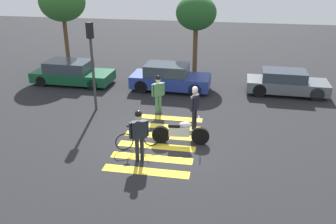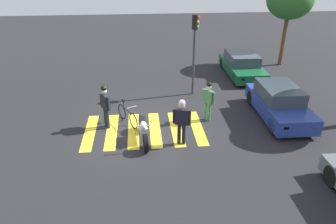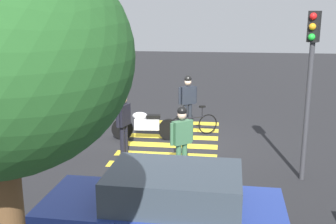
% 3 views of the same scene
% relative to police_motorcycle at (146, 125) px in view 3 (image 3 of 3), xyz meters
% --- Properties ---
extents(ground_plane, '(60.00, 60.00, 0.00)m').
position_rel_police_motorcycle_xyz_m(ground_plane, '(-0.84, 0.05, -0.47)').
color(ground_plane, '#232326').
extents(police_motorcycle, '(2.21, 0.62, 1.06)m').
position_rel_police_motorcycle_xyz_m(police_motorcycle, '(0.00, 0.00, 0.00)').
color(police_motorcycle, black).
rests_on(police_motorcycle, ground_plane).
extents(leaning_bicycle, '(1.57, 0.87, 1.00)m').
position_rel_police_motorcycle_xyz_m(leaning_bicycle, '(-1.50, -0.65, -0.09)').
color(leaning_bicycle, black).
rests_on(leaning_bicycle, ground_plane).
extents(officer_on_foot, '(0.33, 0.67, 1.87)m').
position_rel_police_motorcycle_xyz_m(officer_on_foot, '(0.37, 1.45, 0.62)').
color(officer_on_foot, black).
rests_on(officer_on_foot, ground_plane).
extents(officer_by_motorcycle, '(0.62, 0.44, 1.91)m').
position_rel_police_motorcycle_xyz_m(officer_by_motorcycle, '(-1.23, -1.51, 0.65)').
color(officer_by_motorcycle, '#1E232D').
rests_on(officer_by_motorcycle, ground_plane).
extents(pedestrian_bystander, '(0.54, 0.47, 1.81)m').
position_rel_police_motorcycle_xyz_m(pedestrian_bystander, '(-1.45, 2.85, 0.57)').
color(pedestrian_bystander, '#3F724C').
rests_on(pedestrian_bystander, ground_plane).
extents(crosswalk_stripes, '(2.98, 4.95, 0.01)m').
position_rel_police_motorcycle_xyz_m(crosswalk_stripes, '(-0.84, 0.05, -0.47)').
color(crosswalk_stripes, yellow).
rests_on(crosswalk_stripes, ground_plane).
extents(car_blue_hatchback, '(4.26, 1.87, 1.43)m').
position_rel_police_motorcycle_xyz_m(car_blue_hatchback, '(-1.50, 6.10, 0.21)').
color(car_blue_hatchback, black).
rests_on(car_blue_hatchback, ground_plane).
extents(traffic_light_pole, '(0.32, 0.36, 4.08)m').
position_rel_police_motorcycle_xyz_m(traffic_light_pole, '(-4.44, 2.72, 2.27)').
color(traffic_light_pole, '#38383D').
rests_on(traffic_light_pole, ground_plane).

